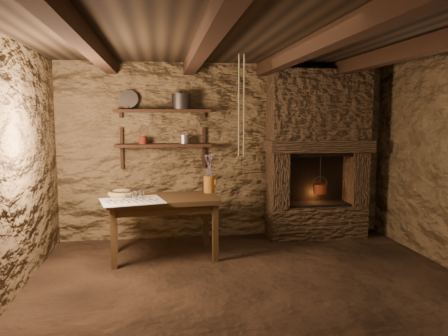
{
  "coord_description": "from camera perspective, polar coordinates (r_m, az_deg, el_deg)",
  "views": [
    {
      "loc": [
        -0.88,
        -3.98,
        1.67
      ],
      "look_at": [
        -0.18,
        0.9,
        1.09
      ],
      "focal_mm": 35.0,
      "sensor_mm": 36.0,
      "label": 1
    }
  ],
  "objects": [
    {
      "name": "floor",
      "position": [
        4.4,
        4.1,
        -15.64
      ],
      "size": [
        4.5,
        4.5,
        0.0
      ],
      "primitive_type": "plane",
      "color": "black",
      "rests_on": "ground"
    },
    {
      "name": "back_wall",
      "position": [
        6.06,
        0.15,
        2.22
      ],
      "size": [
        4.5,
        0.04,
        2.4
      ],
      "primitive_type": "cube",
      "color": "#493722",
      "rests_on": "floor"
    },
    {
      "name": "front_wall",
      "position": [
        2.22,
        15.55,
        -5.84
      ],
      "size": [
        4.5,
        0.04,
        2.4
      ],
      "primitive_type": "cube",
      "color": "#493722",
      "rests_on": "floor"
    },
    {
      "name": "left_wall",
      "position": [
        4.23,
        -27.04,
        -0.45
      ],
      "size": [
        0.04,
        4.0,
        2.4
      ],
      "primitive_type": "cube",
      "color": "#493722",
      "rests_on": "floor"
    },
    {
      "name": "ceiling",
      "position": [
        4.14,
        4.39,
        16.8
      ],
      "size": [
        4.5,
        4.0,
        0.04
      ],
      "primitive_type": "cube",
      "color": "black",
      "rests_on": "back_wall"
    },
    {
      "name": "beam_far_left",
      "position": [
        4.07,
        -17.5,
        15.4
      ],
      "size": [
        0.14,
        3.95,
        0.16
      ],
      "primitive_type": "cube",
      "color": "black",
      "rests_on": "ceiling"
    },
    {
      "name": "beam_mid_left",
      "position": [
        4.05,
        -2.82,
        15.75
      ],
      "size": [
        0.14,
        3.95,
        0.16
      ],
      "primitive_type": "cube",
      "color": "black",
      "rests_on": "ceiling"
    },
    {
      "name": "beam_mid_right",
      "position": [
        4.26,
        11.2,
        15.18
      ],
      "size": [
        0.14,
        3.95,
        0.16
      ],
      "primitive_type": "cube",
      "color": "black",
      "rests_on": "ceiling"
    },
    {
      "name": "beam_far_right",
      "position": [
        4.68,
        23.18,
        13.99
      ],
      "size": [
        0.14,
        3.95,
        0.16
      ],
      "primitive_type": "cube",
      "color": "black",
      "rests_on": "ceiling"
    },
    {
      "name": "shelf_lower",
      "position": [
        5.83,
        -7.92,
        2.96
      ],
      "size": [
        1.25,
        0.3,
        0.04
      ],
      "primitive_type": "cube",
      "color": "black",
      "rests_on": "back_wall"
    },
    {
      "name": "shelf_upper",
      "position": [
        5.82,
        -7.99,
        7.39
      ],
      "size": [
        1.25,
        0.3,
        0.04
      ],
      "primitive_type": "cube",
      "color": "black",
      "rests_on": "back_wall"
    },
    {
      "name": "hearth",
      "position": [
        6.15,
        12.09,
        2.38
      ],
      "size": [
        1.43,
        0.51,
        2.3
      ],
      "color": "#332519",
      "rests_on": "floor"
    },
    {
      "name": "work_table",
      "position": [
        5.3,
        -7.93,
        -7.36
      ],
      "size": [
        1.32,
        0.82,
        0.73
      ],
      "rotation": [
        0.0,
        0.0,
        0.08
      ],
      "color": "#382613",
      "rests_on": "floor"
    },
    {
      "name": "linen_cloth",
      "position": [
        5.03,
        -11.91,
        -4.24
      ],
      "size": [
        0.78,
        0.68,
        0.01
      ],
      "primitive_type": "cube",
      "rotation": [
        0.0,
        0.0,
        0.23
      ],
      "color": "silver",
      "rests_on": "work_table"
    },
    {
      "name": "pewter_cutlery_row",
      "position": [
        5.01,
        -11.93,
        -4.17
      ],
      "size": [
        0.6,
        0.34,
        0.01
      ],
      "primitive_type": null,
      "rotation": [
        0.0,
        0.0,
        0.23
      ],
      "color": "gray",
      "rests_on": "linen_cloth"
    },
    {
      "name": "drinking_glasses",
      "position": [
        5.15,
        -11.59,
        -3.44
      ],
      "size": [
        0.22,
        0.07,
        0.09
      ],
      "primitive_type": null,
      "color": "white",
      "rests_on": "linen_cloth"
    },
    {
      "name": "stoneware_jug",
      "position": [
        5.48,
        -1.93,
        -1.06
      ],
      "size": [
        0.17,
        0.17,
        0.48
      ],
      "rotation": [
        0.0,
        0.0,
        0.31
      ],
      "color": "#AE6221",
      "rests_on": "work_table"
    },
    {
      "name": "wooden_bowl",
      "position": [
        5.34,
        -13.25,
        -3.28
      ],
      "size": [
        0.35,
        0.35,
        0.11
      ],
      "primitive_type": "ellipsoid",
      "rotation": [
        0.0,
        0.0,
        0.1
      ],
      "color": "olive",
      "rests_on": "work_table"
    },
    {
      "name": "iron_stockpot",
      "position": [
        5.83,
        -5.61,
        8.53
      ],
      "size": [
        0.29,
        0.29,
        0.19
      ],
      "primitive_type": "cylinder",
      "rotation": [
        0.0,
        0.0,
        0.2
      ],
      "color": "#2A2725",
      "rests_on": "shelf_upper"
    },
    {
      "name": "tin_pan",
      "position": [
        5.94,
        -12.36,
        8.73
      ],
      "size": [
        0.28,
        0.16,
        0.26
      ],
      "primitive_type": "cylinder",
      "rotation": [
        1.26,
        0.0,
        -0.21
      ],
      "color": "#9C9C97",
      "rests_on": "shelf_upper"
    },
    {
      "name": "small_kettle",
      "position": [
        5.83,
        -5.2,
        3.76
      ],
      "size": [
        0.2,
        0.18,
        0.18
      ],
      "primitive_type": null,
      "rotation": [
        0.0,
        0.0,
        0.39
      ],
      "color": "#9C9C97",
      "rests_on": "shelf_lower"
    },
    {
      "name": "rusty_tin",
      "position": [
        5.83,
        -10.57,
        3.61
      ],
      "size": [
        0.11,
        0.11,
        0.1
      ],
      "primitive_type": "cylinder",
      "rotation": [
        0.0,
        0.0,
        0.05
      ],
      "color": "maroon",
      "rests_on": "shelf_lower"
    },
    {
      "name": "red_pot",
      "position": [
        6.17,
        12.42,
        -2.58
      ],
      "size": [
        0.2,
        0.2,
        0.54
      ],
      "rotation": [
        0.0,
        0.0,
        -0.08
      ],
      "color": "maroon",
      "rests_on": "hearth"
    },
    {
      "name": "hanging_ropes",
      "position": [
        5.11,
        2.28,
        8.11
      ],
      "size": [
        0.08,
        0.08,
        1.2
      ],
      "primitive_type": null,
      "color": "tan",
      "rests_on": "ceiling"
    }
  ]
}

